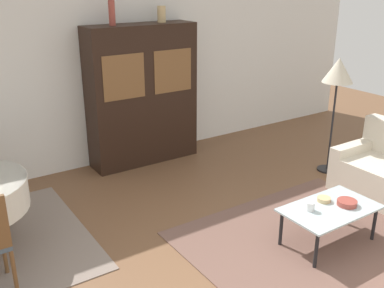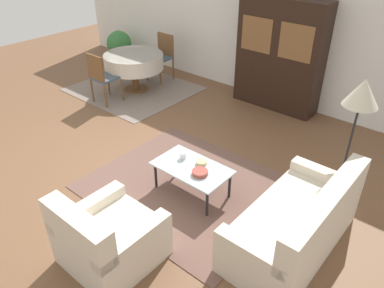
{
  "view_description": "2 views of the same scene",
  "coord_description": "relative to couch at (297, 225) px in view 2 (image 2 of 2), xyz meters",
  "views": [
    {
      "loc": [
        -2.21,
        -2.23,
        2.58
      ],
      "look_at": [
        0.2,
        1.4,
        0.95
      ],
      "focal_mm": 42.0,
      "sensor_mm": 36.0,
      "label": 1
    },
    {
      "loc": [
        3.66,
        -2.64,
        3.15
      ],
      "look_at": [
        1.15,
        0.32,
        0.75
      ],
      "focal_mm": 35.0,
      "sensor_mm": 36.0,
      "label": 2
    }
  ],
  "objects": [
    {
      "name": "ground_plane",
      "position": [
        -2.62,
        -0.33,
        -0.31
      ],
      "size": [
        14.0,
        14.0,
        0.0
      ],
      "primitive_type": "plane",
      "color": "brown"
    },
    {
      "name": "wall_back",
      "position": [
        -2.62,
        3.3,
        1.04
      ],
      "size": [
        10.0,
        0.06,
        2.7
      ],
      "color": "white",
      "rests_on": "ground_plane"
    },
    {
      "name": "area_rug",
      "position": [
        -1.58,
        0.04,
        -0.31
      ],
      "size": [
        2.51,
        2.14,
        0.01
      ],
      "color": "brown",
      "rests_on": "ground_plane"
    },
    {
      "name": "dining_rug",
      "position": [
        -4.6,
        1.8,
        -0.31
      ],
      "size": [
        2.32,
        2.08,
        0.01
      ],
      "color": "gray",
      "rests_on": "ground_plane"
    },
    {
      "name": "couch",
      "position": [
        0.0,
        0.0,
        0.0
      ],
      "size": [
        0.84,
        1.72,
        0.88
      ],
      "rotation": [
        0.0,
        0.0,
        1.57
      ],
      "color": "beige",
      "rests_on": "ground_plane"
    },
    {
      "name": "armchair",
      "position": [
        -1.39,
        -1.44,
        -0.01
      ],
      "size": [
        0.88,
        0.9,
        0.85
      ],
      "color": "beige",
      "rests_on": "ground_plane"
    },
    {
      "name": "coffee_table",
      "position": [
        -1.46,
        -0.01,
        0.06
      ],
      "size": [
        0.99,
        0.58,
        0.4
      ],
      "color": "black",
      "rests_on": "area_rug"
    },
    {
      "name": "display_cabinet",
      "position": [
        -1.97,
        3.02,
        0.68
      ],
      "size": [
        1.57,
        0.46,
        1.98
      ],
      "color": "black",
      "rests_on": "ground_plane"
    },
    {
      "name": "dining_table",
      "position": [
        -4.53,
        1.8,
        0.3
      ],
      "size": [
        1.19,
        1.19,
        0.76
      ],
      "color": "brown",
      "rests_on": "dining_rug"
    },
    {
      "name": "dining_chair_near",
      "position": [
        -4.53,
        0.99,
        0.25
      ],
      "size": [
        0.44,
        0.44,
        0.97
      ],
      "color": "brown",
      "rests_on": "dining_rug"
    },
    {
      "name": "dining_chair_far",
      "position": [
        -4.53,
        2.62,
        0.25
      ],
      "size": [
        0.44,
        0.44,
        0.97
      ],
      "rotation": [
        0.0,
        0.0,
        3.14
      ],
      "color": "brown",
      "rests_on": "dining_rug"
    },
    {
      "name": "floor_lamp",
      "position": [
        0.0,
        1.24,
        1.05
      ],
      "size": [
        0.4,
        0.4,
        1.59
      ],
      "color": "black",
      "rests_on": "ground_plane"
    },
    {
      "name": "cup",
      "position": [
        -1.68,
        0.06,
        0.14
      ],
      "size": [
        0.08,
        0.08,
        0.09
      ],
      "color": "white",
      "rests_on": "coffee_table"
    },
    {
      "name": "bowl",
      "position": [
        -1.29,
        -0.07,
        0.12
      ],
      "size": [
        0.2,
        0.2,
        0.05
      ],
      "color": "#9E4238",
      "rests_on": "coffee_table"
    },
    {
      "name": "bowl_small",
      "position": [
        -1.41,
        0.12,
        0.12
      ],
      "size": [
        0.14,
        0.14,
        0.04
      ],
      "color": "tan",
      "rests_on": "coffee_table"
    },
    {
      "name": "potted_plant",
      "position": [
        -6.11,
        2.74,
        0.11
      ],
      "size": [
        0.59,
        0.59,
        0.76
      ],
      "color": "beige",
      "rests_on": "ground_plane"
    }
  ]
}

